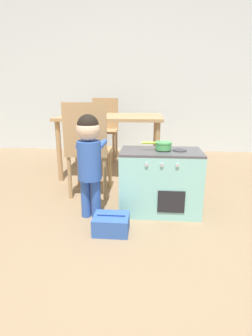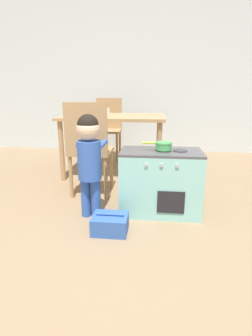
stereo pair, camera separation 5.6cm
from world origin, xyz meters
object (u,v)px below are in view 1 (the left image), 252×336
object	(u,v)px
play_kitchen	(160,182)
dining_table	(111,123)
toy_pot	(163,145)
dining_chair_near	(88,147)
cup_on_table	(104,111)
dining_chair_far	(105,127)
child_figure	(89,153)
toy_basket	(111,224)

from	to	relation	value
play_kitchen	dining_table	size ratio (longest dim) A/B	0.54
toy_pot	dining_chair_near	bearing A→B (deg)	156.02
dining_table	dining_chair_near	xyz separation A→B (m)	(-0.12, -0.79, -0.15)
toy_pot	cup_on_table	distance (m)	1.39
dining_table	dining_chair_near	world-z (taller)	dining_chair_near
dining_chair_far	cup_on_table	distance (m)	0.75
play_kitchen	cup_on_table	world-z (taller)	cup_on_table
child_figure	play_kitchen	bearing A→B (deg)	14.64
toy_pot	cup_on_table	world-z (taller)	cup_on_table
dining_chair_far	cup_on_table	size ratio (longest dim) A/B	10.70
play_kitchen	child_figure	size ratio (longest dim) A/B	0.79
child_figure	dining_chair_far	size ratio (longest dim) A/B	0.92
play_kitchen	toy_pot	distance (m)	0.32
toy_pot	child_figure	world-z (taller)	child_figure
dining_chair_far	cup_on_table	bearing A→B (deg)	98.96
child_figure	cup_on_table	bearing A→B (deg)	94.35
dining_chair_far	cup_on_table	world-z (taller)	dining_chair_far
play_kitchen	dining_table	xyz separation A→B (m)	(-0.57, 1.10, 0.37)
play_kitchen	toy_basket	size ratio (longest dim) A/B	2.57
toy_pot	dining_chair_far	distance (m)	2.05
child_figure	dining_table	distance (m)	1.25
play_kitchen	cup_on_table	distance (m)	1.46
toy_pot	dining_chair_far	world-z (taller)	dining_chair_far
play_kitchen	child_figure	distance (m)	0.65
dining_table	play_kitchen	bearing A→B (deg)	-62.74
toy_pot	cup_on_table	size ratio (longest dim) A/B	2.84
play_kitchen	toy_basket	distance (m)	0.58
toy_basket	dining_chair_far	bearing A→B (deg)	100.27
play_kitchen	cup_on_table	size ratio (longest dim) A/B	7.78
dining_chair_near	cup_on_table	bearing A→B (deg)	89.27
child_figure	dining_table	size ratio (longest dim) A/B	0.69
play_kitchen	toy_basket	xyz separation A→B (m)	(-0.37, -0.40, -0.21)
dining_table	dining_chair_far	distance (m)	0.83
play_kitchen	child_figure	world-z (taller)	child_figure
play_kitchen	toy_basket	bearing A→B (deg)	-133.04
dining_table	dining_chair_near	distance (m)	0.81
toy_basket	dining_table	world-z (taller)	dining_table
toy_basket	play_kitchen	bearing A→B (deg)	46.96
toy_pot	child_figure	xyz separation A→B (m)	(-0.59, -0.15, -0.05)
child_figure	toy_basket	bearing A→B (deg)	-50.62
dining_table	dining_chair_near	bearing A→B (deg)	-98.68
dining_chair_far	cup_on_table	xyz separation A→B (m)	(0.11, -0.69, 0.28)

